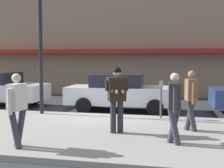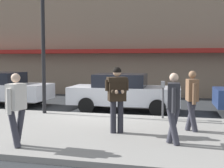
{
  "view_description": "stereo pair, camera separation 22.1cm",
  "coord_description": "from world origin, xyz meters",
  "px_view_note": "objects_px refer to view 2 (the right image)",
  "views": [
    {
      "loc": [
        2.94,
        -11.26,
        2.16
      ],
      "look_at": [
        1.12,
        -3.14,
        1.49
      ],
      "focal_mm": 50.0,
      "sensor_mm": 36.0,
      "label": 1
    },
    {
      "loc": [
        3.16,
        -11.21,
        2.16
      ],
      "look_at": [
        1.12,
        -3.14,
        1.49
      ],
      "focal_mm": 50.0,
      "sensor_mm": 36.0,
      "label": 2
    }
  ],
  "objects_px": {
    "parked_sedan_mid": "(124,92)",
    "man_texting_on_phone": "(117,93)",
    "street_lamp_post": "(43,32)",
    "parked_sedan_near": "(2,88)",
    "pedestrian_in_light_coat": "(16,105)",
    "pedestrian_with_bag": "(174,104)",
    "pedestrian_dark_coat": "(192,97)",
    "parking_meter": "(163,94)"
  },
  "relations": [
    {
      "from": "man_texting_on_phone",
      "to": "street_lamp_post",
      "type": "bearing_deg",
      "value": 144.62
    },
    {
      "from": "parked_sedan_mid",
      "to": "man_texting_on_phone",
      "type": "height_order",
      "value": "man_texting_on_phone"
    },
    {
      "from": "man_texting_on_phone",
      "to": "pedestrian_with_bag",
      "type": "xyz_separation_m",
      "value": [
        1.55,
        -0.76,
        -0.14
      ]
    },
    {
      "from": "pedestrian_dark_coat",
      "to": "parked_sedan_mid",
      "type": "bearing_deg",
      "value": 126.7
    },
    {
      "from": "pedestrian_in_light_coat",
      "to": "parked_sedan_near",
      "type": "bearing_deg",
      "value": 125.99
    },
    {
      "from": "pedestrian_with_bag",
      "to": "pedestrian_dark_coat",
      "type": "relative_size",
      "value": 1.0
    },
    {
      "from": "pedestrian_in_light_coat",
      "to": "pedestrian_dark_coat",
      "type": "height_order",
      "value": "same"
    },
    {
      "from": "pedestrian_in_light_coat",
      "to": "pedestrian_dark_coat",
      "type": "bearing_deg",
      "value": 33.28
    },
    {
      "from": "pedestrian_in_light_coat",
      "to": "street_lamp_post",
      "type": "relative_size",
      "value": 0.35
    },
    {
      "from": "street_lamp_post",
      "to": "parking_meter",
      "type": "distance_m",
      "value": 4.89
    },
    {
      "from": "parked_sedan_mid",
      "to": "pedestrian_dark_coat",
      "type": "distance_m",
      "value": 4.54
    },
    {
      "from": "parked_sedan_mid",
      "to": "street_lamp_post",
      "type": "distance_m",
      "value": 4.03
    },
    {
      "from": "man_texting_on_phone",
      "to": "pedestrian_dark_coat",
      "type": "xyz_separation_m",
      "value": [
        1.98,
        0.71,
        -0.14
      ]
    },
    {
      "from": "man_texting_on_phone",
      "to": "pedestrian_in_light_coat",
      "type": "bearing_deg",
      "value": -136.08
    },
    {
      "from": "pedestrian_in_light_coat",
      "to": "pedestrian_dark_coat",
      "type": "xyz_separation_m",
      "value": [
        3.91,
        2.57,
        0.0
      ]
    },
    {
      "from": "pedestrian_dark_coat",
      "to": "parking_meter",
      "type": "distance_m",
      "value": 1.97
    },
    {
      "from": "street_lamp_post",
      "to": "pedestrian_with_bag",
      "type": "bearing_deg",
      "value": -32.62
    },
    {
      "from": "parking_meter",
      "to": "parked_sedan_mid",
      "type": "bearing_deg",
      "value": 132.63
    },
    {
      "from": "man_texting_on_phone",
      "to": "pedestrian_in_light_coat",
      "type": "height_order",
      "value": "man_texting_on_phone"
    },
    {
      "from": "parked_sedan_mid",
      "to": "parking_meter",
      "type": "xyz_separation_m",
      "value": [
        1.76,
        -1.91,
        0.18
      ]
    },
    {
      "from": "parked_sedan_mid",
      "to": "pedestrian_with_bag",
      "type": "relative_size",
      "value": 2.69
    },
    {
      "from": "parked_sedan_mid",
      "to": "pedestrian_dark_coat",
      "type": "xyz_separation_m",
      "value": [
        2.71,
        -3.63,
        0.32
      ]
    },
    {
      "from": "parked_sedan_near",
      "to": "parked_sedan_mid",
      "type": "relative_size",
      "value": 0.99
    },
    {
      "from": "man_texting_on_phone",
      "to": "street_lamp_post",
      "type": "distance_m",
      "value": 4.52
    },
    {
      "from": "man_texting_on_phone",
      "to": "parking_meter",
      "type": "distance_m",
      "value": 2.65
    },
    {
      "from": "man_texting_on_phone",
      "to": "parking_meter",
      "type": "height_order",
      "value": "man_texting_on_phone"
    },
    {
      "from": "street_lamp_post",
      "to": "man_texting_on_phone",
      "type": "bearing_deg",
      "value": -35.38
    },
    {
      "from": "parked_sedan_near",
      "to": "street_lamp_post",
      "type": "relative_size",
      "value": 0.93
    },
    {
      "from": "pedestrian_dark_coat",
      "to": "parking_meter",
      "type": "height_order",
      "value": "pedestrian_dark_coat"
    },
    {
      "from": "pedestrian_dark_coat",
      "to": "street_lamp_post",
      "type": "distance_m",
      "value": 5.94
    },
    {
      "from": "parked_sedan_near",
      "to": "parked_sedan_mid",
      "type": "xyz_separation_m",
      "value": [
        5.87,
        -0.22,
        0.0
      ]
    },
    {
      "from": "man_texting_on_phone",
      "to": "pedestrian_in_light_coat",
      "type": "distance_m",
      "value": 2.69
    },
    {
      "from": "pedestrian_with_bag",
      "to": "pedestrian_dark_coat",
      "type": "xyz_separation_m",
      "value": [
        0.43,
        1.47,
        0.0
      ]
    },
    {
      "from": "pedestrian_with_bag",
      "to": "street_lamp_post",
      "type": "relative_size",
      "value": 0.35
    },
    {
      "from": "parked_sedan_mid",
      "to": "parking_meter",
      "type": "bearing_deg",
      "value": -47.37
    },
    {
      "from": "parked_sedan_mid",
      "to": "parking_meter",
      "type": "height_order",
      "value": "parked_sedan_mid"
    },
    {
      "from": "parked_sedan_near",
      "to": "pedestrian_dark_coat",
      "type": "height_order",
      "value": "pedestrian_dark_coat"
    },
    {
      "from": "parked_sedan_near",
      "to": "pedestrian_in_light_coat",
      "type": "distance_m",
      "value": 7.95
    },
    {
      "from": "parking_meter",
      "to": "pedestrian_dark_coat",
      "type": "bearing_deg",
      "value": -61.16
    },
    {
      "from": "parked_sedan_mid",
      "to": "pedestrian_with_bag",
      "type": "distance_m",
      "value": 5.59
    },
    {
      "from": "pedestrian_dark_coat",
      "to": "man_texting_on_phone",
      "type": "bearing_deg",
      "value": -160.36
    },
    {
      "from": "parking_meter",
      "to": "pedestrian_in_light_coat",
      "type": "bearing_deg",
      "value": -124.67
    }
  ]
}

